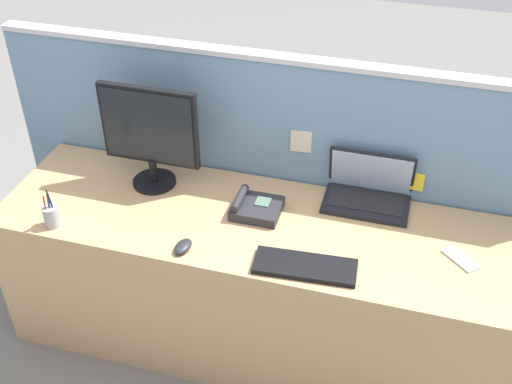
{
  "coord_description": "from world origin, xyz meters",
  "views": [
    {
      "loc": [
        0.59,
        -2.01,
        2.44
      ],
      "look_at": [
        0.0,
        0.05,
        0.86
      ],
      "focal_mm": 44.22,
      "sensor_mm": 36.0,
      "label": 1
    }
  ],
  "objects_px": {
    "computer_mouse_right_hand": "(183,246)",
    "keyboard_main": "(305,266)",
    "pen_cup": "(51,216)",
    "desktop_monitor": "(150,132)",
    "cell_phone_silver_slab": "(460,259)",
    "laptop": "(368,190)",
    "desk_phone": "(254,207)"
  },
  "relations": [
    {
      "from": "computer_mouse_right_hand",
      "to": "keyboard_main",
      "type": "bearing_deg",
      "value": 11.71
    },
    {
      "from": "pen_cup",
      "to": "keyboard_main",
      "type": "bearing_deg",
      "value": 1.65
    },
    {
      "from": "desktop_monitor",
      "to": "cell_phone_silver_slab",
      "type": "height_order",
      "value": "desktop_monitor"
    },
    {
      "from": "laptop",
      "to": "cell_phone_silver_slab",
      "type": "xyz_separation_m",
      "value": [
        0.41,
        -0.29,
        -0.06
      ]
    },
    {
      "from": "desktop_monitor",
      "to": "desk_phone",
      "type": "height_order",
      "value": "desktop_monitor"
    },
    {
      "from": "keyboard_main",
      "to": "desk_phone",
      "type": "bearing_deg",
      "value": 131.04
    },
    {
      "from": "keyboard_main",
      "to": "computer_mouse_right_hand",
      "type": "bearing_deg",
      "value": 178.87
    },
    {
      "from": "computer_mouse_right_hand",
      "to": "pen_cup",
      "type": "distance_m",
      "value": 0.59
    },
    {
      "from": "desktop_monitor",
      "to": "keyboard_main",
      "type": "distance_m",
      "value": 0.92
    },
    {
      "from": "computer_mouse_right_hand",
      "to": "cell_phone_silver_slab",
      "type": "xyz_separation_m",
      "value": [
        1.08,
        0.25,
        -0.01
      ]
    },
    {
      "from": "desk_phone",
      "to": "computer_mouse_right_hand",
      "type": "height_order",
      "value": "desk_phone"
    },
    {
      "from": "laptop",
      "to": "desk_phone",
      "type": "height_order",
      "value": "laptop"
    },
    {
      "from": "computer_mouse_right_hand",
      "to": "desktop_monitor",
      "type": "bearing_deg",
      "value": 134.84
    },
    {
      "from": "desk_phone",
      "to": "keyboard_main",
      "type": "height_order",
      "value": "desk_phone"
    },
    {
      "from": "desktop_monitor",
      "to": "cell_phone_silver_slab",
      "type": "bearing_deg",
      "value": -6.64
    },
    {
      "from": "desktop_monitor",
      "to": "keyboard_main",
      "type": "xyz_separation_m",
      "value": [
        0.79,
        -0.38,
        -0.26
      ]
    },
    {
      "from": "desk_phone",
      "to": "pen_cup",
      "type": "xyz_separation_m",
      "value": [
        -0.79,
        -0.32,
        0.02
      ]
    },
    {
      "from": "desktop_monitor",
      "to": "computer_mouse_right_hand",
      "type": "bearing_deg",
      "value": -53.87
    },
    {
      "from": "keyboard_main",
      "to": "cell_phone_silver_slab",
      "type": "height_order",
      "value": "keyboard_main"
    },
    {
      "from": "laptop",
      "to": "cell_phone_silver_slab",
      "type": "distance_m",
      "value": 0.5
    },
    {
      "from": "pen_cup",
      "to": "laptop",
      "type": "bearing_deg",
      "value": 23.15
    },
    {
      "from": "laptop",
      "to": "pen_cup",
      "type": "bearing_deg",
      "value": -156.85
    },
    {
      "from": "keyboard_main",
      "to": "cell_phone_silver_slab",
      "type": "xyz_separation_m",
      "value": [
        0.58,
        0.22,
        -0.01
      ]
    },
    {
      "from": "laptop",
      "to": "computer_mouse_right_hand",
      "type": "distance_m",
      "value": 0.86
    },
    {
      "from": "laptop",
      "to": "computer_mouse_right_hand",
      "type": "height_order",
      "value": "laptop"
    },
    {
      "from": "desk_phone",
      "to": "pen_cup",
      "type": "height_order",
      "value": "pen_cup"
    },
    {
      "from": "laptop",
      "to": "desktop_monitor",
      "type": "bearing_deg",
      "value": -172.55
    },
    {
      "from": "pen_cup",
      "to": "cell_phone_silver_slab",
      "type": "bearing_deg",
      "value": 8.55
    },
    {
      "from": "desktop_monitor",
      "to": "keyboard_main",
      "type": "height_order",
      "value": "desktop_monitor"
    },
    {
      "from": "desk_phone",
      "to": "cell_phone_silver_slab",
      "type": "height_order",
      "value": "desk_phone"
    },
    {
      "from": "desk_phone",
      "to": "computer_mouse_right_hand",
      "type": "bearing_deg",
      "value": -123.44
    },
    {
      "from": "laptop",
      "to": "computer_mouse_right_hand",
      "type": "relative_size",
      "value": 3.75
    }
  ]
}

